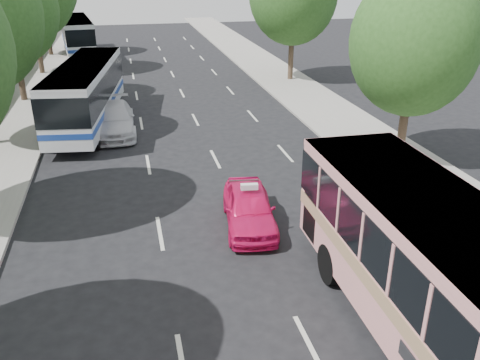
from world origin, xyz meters
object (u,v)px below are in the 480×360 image
object	(u,v)px
tour_coach_front	(86,89)
white_pickup	(113,119)
pink_bus	(448,277)
pink_taxi	(249,208)
tour_coach_rear	(77,33)

from	to	relation	value
tour_coach_front	white_pickup	bearing A→B (deg)	-44.67
pink_bus	white_pickup	xyz separation A→B (m)	(-6.79, 17.50, -1.39)
pink_taxi	tour_coach_front	world-z (taller)	tour_coach_front
pink_taxi	tour_coach_front	bearing A→B (deg)	121.47
white_pickup	tour_coach_rear	world-z (taller)	tour_coach_rear
pink_bus	tour_coach_front	distance (m)	20.71
tour_coach_front	tour_coach_rear	xyz separation A→B (m)	(-1.80, 21.87, -0.00)
pink_taxi	tour_coach_rear	distance (m)	35.05
tour_coach_front	tour_coach_rear	world-z (taller)	tour_coach_front
pink_bus	pink_taxi	distance (m)	7.31
pink_bus	tour_coach_front	xyz separation A→B (m)	(-8.02, 19.10, -0.20)
pink_taxi	white_pickup	world-z (taller)	white_pickup
pink_taxi	tour_coach_rear	world-z (taller)	tour_coach_rear
pink_bus	tour_coach_front	size ratio (longest dim) A/B	0.98
tour_coach_rear	tour_coach_front	bearing A→B (deg)	-92.49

